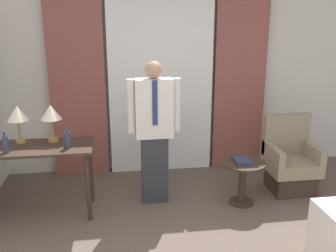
{
  "coord_description": "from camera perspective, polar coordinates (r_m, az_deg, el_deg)",
  "views": [
    {
      "loc": [
        -0.6,
        -2.19,
        2.11
      ],
      "look_at": [
        -0.06,
        1.67,
        0.96
      ],
      "focal_mm": 40.0,
      "sensor_mm": 36.0,
      "label": 1
    }
  ],
  "objects": [
    {
      "name": "curtain_sheer_center",
      "position": [
        5.06,
        -1.09,
        7.06
      ],
      "size": [
        1.4,
        0.06,
        2.58
      ],
      "color": "white",
      "rests_on": "ground_plane"
    },
    {
      "name": "wall_back",
      "position": [
        5.18,
        -1.27,
        7.95
      ],
      "size": [
        10.0,
        0.06,
        2.7
      ],
      "color": "silver",
      "rests_on": "ground_plane"
    },
    {
      "name": "armchair",
      "position": [
        4.93,
        18.09,
        -5.49
      ],
      "size": [
        0.59,
        0.55,
        0.94
      ],
      "color": "#38281E",
      "rests_on": "ground_plane"
    },
    {
      "name": "table_lamp_left",
      "position": [
        4.28,
        -21.94,
        1.54
      ],
      "size": [
        0.22,
        0.22,
        0.41
      ],
      "color": "#9E7F47",
      "rests_on": "desk"
    },
    {
      "name": "book",
      "position": [
        4.35,
        11.23,
        -5.18
      ],
      "size": [
        0.17,
        0.24,
        0.03
      ],
      "color": "#2D334C",
      "rests_on": "side_table"
    },
    {
      "name": "curtain_drape_right",
      "position": [
        5.3,
        10.9,
        7.21
      ],
      "size": [
        0.72,
        0.06,
        2.58
      ],
      "color": "brown",
      "rests_on": "ground_plane"
    },
    {
      "name": "bottle_near_edge",
      "position": [
        4.09,
        -23.53,
        -2.53
      ],
      "size": [
        0.06,
        0.06,
        0.22
      ],
      "color": "#2D3851",
      "rests_on": "desk"
    },
    {
      "name": "curtain_drape_left",
      "position": [
        5.05,
        -13.67,
        6.58
      ],
      "size": [
        0.72,
        0.06,
        2.58
      ],
      "color": "brown",
      "rests_on": "ground_plane"
    },
    {
      "name": "table_lamp_right",
      "position": [
        4.21,
        -17.41,
        1.75
      ],
      "size": [
        0.22,
        0.22,
        0.41
      ],
      "color": "#9E7F47",
      "rests_on": "desk"
    },
    {
      "name": "desk",
      "position": [
        4.23,
        -19.51,
        -4.54
      ],
      "size": [
        1.21,
        0.56,
        0.79
      ],
      "color": "#38281E",
      "rests_on": "ground_plane"
    },
    {
      "name": "person",
      "position": [
        4.21,
        -2.11,
        -0.31
      ],
      "size": [
        0.6,
        0.2,
        1.65
      ],
      "color": "#2D2D33",
      "rests_on": "ground_plane"
    },
    {
      "name": "side_table",
      "position": [
        4.42,
        11.3,
        -7.37
      ],
      "size": [
        0.51,
        0.51,
        0.52
      ],
      "color": "#38281E",
      "rests_on": "ground_plane"
    },
    {
      "name": "bottle_by_lamp",
      "position": [
        4.03,
        -15.04,
        -1.96
      ],
      "size": [
        0.06,
        0.06,
        0.22
      ],
      "color": "#2D3851",
      "rests_on": "desk"
    }
  ]
}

